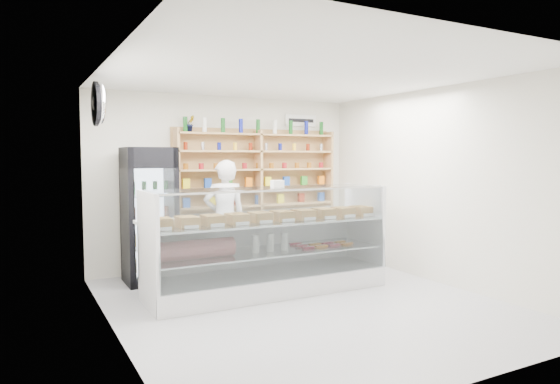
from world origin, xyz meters
TOP-DOWN VIEW (x-y plane):
  - room at (0.00, 0.00)m, footprint 5.00×5.00m
  - display_counter at (-0.15, 0.70)m, footprint 3.24×0.97m
  - shop_worker at (-0.31, 1.85)m, footprint 0.69×0.50m
  - drinks_cooler at (-1.42, 1.97)m, footprint 0.71×0.69m
  - wall_shelving at (0.50, 2.34)m, footprint 2.84×0.28m
  - potted_plant at (-0.67, 2.34)m, footprint 0.16×0.14m
  - security_mirror at (-2.17, 1.20)m, footprint 0.15×0.50m
  - wall_sign at (1.40, 2.47)m, footprint 0.62×0.03m

SIDE VIEW (x-z plane):
  - display_counter at x=-0.15m, z-range -0.32..1.08m
  - shop_worker at x=-0.31m, z-range 0.00..1.76m
  - drinks_cooler at x=-1.42m, z-range 0.00..1.95m
  - room at x=0.00m, z-range -1.10..3.90m
  - wall_shelving at x=0.50m, z-range 0.93..2.26m
  - potted_plant at x=-0.67m, z-range 2.20..2.45m
  - security_mirror at x=-2.17m, z-range 2.20..2.70m
  - wall_sign at x=1.40m, z-range 2.35..2.55m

